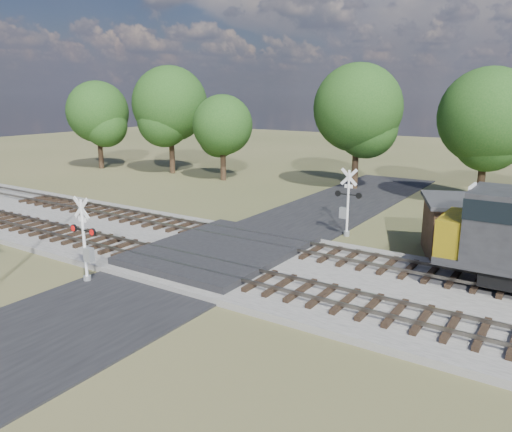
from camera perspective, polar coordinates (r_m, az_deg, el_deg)
The scene contains 10 objects.
ground at distance 25.80m, azimuth -4.60°, elevation -5.05°, with size 160.00×160.00×0.00m, color #414927.
ballast_bed at distance 21.94m, azimuth 17.65°, elevation -8.77°, with size 140.00×10.00×0.30m, color gray.
road at distance 25.78m, azimuth -4.60°, elevation -4.97°, with size 7.00×60.00×0.08m, color black.
crossing_panel at distance 26.07m, azimuth -3.94°, elevation -4.10°, with size 7.00×9.00×0.62m, color #262628.
track_near at distance 22.40m, azimuth -1.41°, elevation -6.89°, with size 140.00×2.60×0.33m.
track_far at distance 26.43m, azimuth 4.77°, elevation -3.64°, with size 140.00×2.60×0.33m.
crossing_signal_near at distance 23.57m, azimuth -18.87°, elevation -3.43°, with size 1.59×0.34×3.95m.
crossing_signal_far at distance 30.06m, azimuth 10.28°, elevation 0.90°, with size 1.66×0.36×4.11m.
equipment_shed at distance 27.96m, azimuth 23.15°, elevation -1.31°, with size 5.86×5.86×3.08m.
treeline at distance 40.42m, azimuth 21.78°, elevation 10.41°, with size 82.78×11.24×11.10m.
Camera 1 is at (15.05, -19.20, 8.37)m, focal length 35.00 mm.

